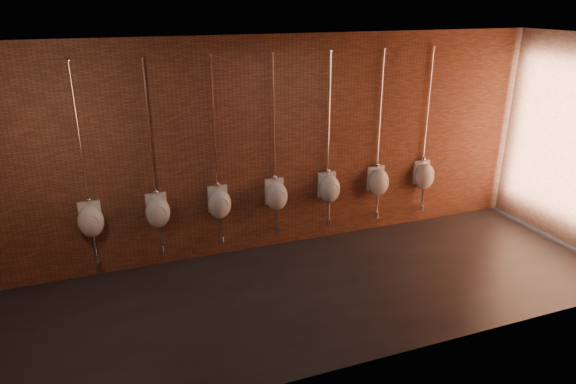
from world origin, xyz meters
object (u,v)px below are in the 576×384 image
at_px(urinal_2, 219,202).
at_px(urinal_4, 329,188).
at_px(urinal_0, 91,220).
at_px(urinal_3, 276,195).
at_px(urinal_5, 378,181).
at_px(urinal_1, 158,211).
at_px(urinal_6, 424,175).

distance_m(urinal_2, urinal_4, 1.75).
xyz_separation_m(urinal_0, urinal_3, (2.63, 0.00, 0.00)).
xyz_separation_m(urinal_0, urinal_5, (4.38, 0.00, 0.00)).
bearing_deg(urinal_1, urinal_5, 0.00).
distance_m(urinal_1, urinal_4, 2.63).
height_order(urinal_3, urinal_4, same).
relative_size(urinal_1, urinal_5, 1.00).
height_order(urinal_1, urinal_3, same).
relative_size(urinal_4, urinal_6, 1.00).
bearing_deg(urinal_5, urinal_0, 180.00).
bearing_deg(urinal_5, urinal_3, 180.00).
distance_m(urinal_3, urinal_6, 2.63).
distance_m(urinal_3, urinal_5, 1.75).
height_order(urinal_0, urinal_4, same).
height_order(urinal_4, urinal_5, same).
distance_m(urinal_4, urinal_5, 0.88).
distance_m(urinal_0, urinal_5, 4.38).
xyz_separation_m(urinal_2, urinal_3, (0.88, 0.00, 0.00)).
xyz_separation_m(urinal_2, urinal_6, (3.50, 0.00, 0.00)).
bearing_deg(urinal_0, urinal_6, 0.00).
bearing_deg(urinal_6, urinal_4, 180.00).
bearing_deg(urinal_3, urinal_4, 0.00).
height_order(urinal_4, urinal_6, same).
xyz_separation_m(urinal_3, urinal_6, (2.63, 0.00, 0.00)).
bearing_deg(urinal_1, urinal_3, 0.00).
height_order(urinal_0, urinal_2, same).
bearing_deg(urinal_6, urinal_5, 180.00).
bearing_deg(urinal_2, urinal_1, 180.00).
distance_m(urinal_1, urinal_2, 0.88).
bearing_deg(urinal_2, urinal_5, 0.00).
relative_size(urinal_2, urinal_3, 1.00).
bearing_deg(urinal_0, urinal_4, 0.00).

